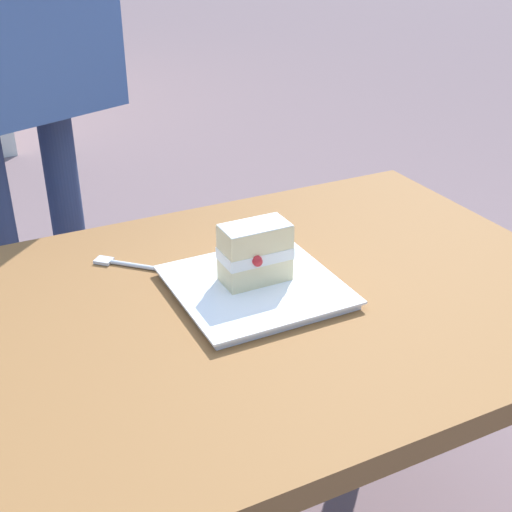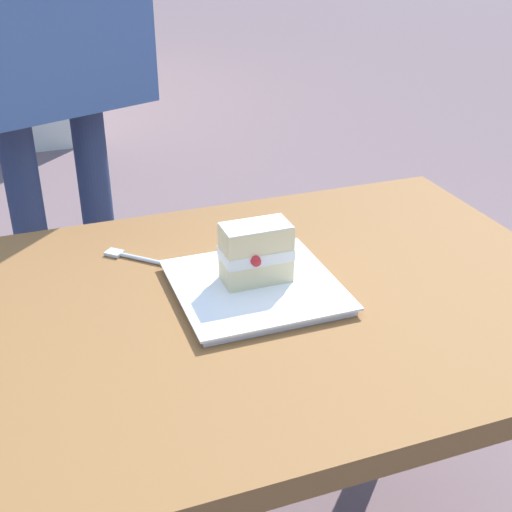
% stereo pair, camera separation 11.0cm
% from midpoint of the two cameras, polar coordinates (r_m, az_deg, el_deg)
% --- Properties ---
extents(patio_table, '(1.10, 0.77, 0.68)m').
position_cam_midpoint_polar(patio_table, '(1.18, -2.34, -8.22)').
color(patio_table, brown).
rests_on(patio_table, ground).
extents(dessert_plate, '(0.26, 0.26, 0.02)m').
position_cam_midpoint_polar(dessert_plate, '(1.12, -2.79, -2.68)').
color(dessert_plate, white).
rests_on(dessert_plate, patio_table).
extents(cake_slice, '(0.11, 0.07, 0.10)m').
position_cam_midpoint_polar(cake_slice, '(1.11, -2.91, 0.21)').
color(cake_slice, beige).
rests_on(cake_slice, dessert_plate).
extents(dessert_fork, '(0.13, 0.13, 0.01)m').
position_cam_midpoint_polar(dessert_fork, '(1.23, -12.80, -0.82)').
color(dessert_fork, silver).
rests_on(dessert_fork, patio_table).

